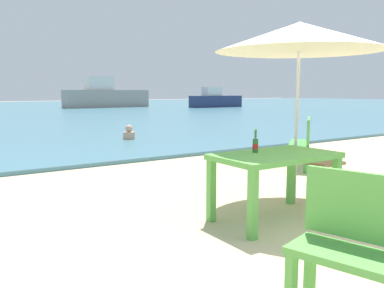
% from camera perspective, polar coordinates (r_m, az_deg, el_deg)
% --- Properties ---
extents(ground_plane, '(120.00, 120.00, 0.00)m').
position_cam_1_polar(ground_plane, '(4.81, 24.36, -10.74)').
color(ground_plane, beige).
extents(picnic_table_green, '(1.40, 0.80, 0.76)m').
position_cam_1_polar(picnic_table_green, '(4.61, 11.72, -2.66)').
color(picnic_table_green, '#60B24C').
rests_on(picnic_table_green, ground_plane).
extents(beer_bottle_amber, '(0.07, 0.07, 0.26)m').
position_cam_1_polar(beer_bottle_amber, '(4.61, 8.98, -0.04)').
color(beer_bottle_amber, '#2D662D').
rests_on(beer_bottle_amber, picnic_table_green).
extents(patio_umbrella, '(2.10, 2.10, 2.30)m').
position_cam_1_polar(patio_umbrella, '(5.33, 14.99, 14.44)').
color(patio_umbrella, silver).
rests_on(patio_umbrella, ground_plane).
extents(side_table_wood, '(0.44, 0.44, 0.54)m').
position_cam_1_polar(side_table_wood, '(5.59, 17.77, -4.18)').
color(side_table_wood, olive).
rests_on(side_table_wood, ground_plane).
extents(bench_green_left, '(1.16, 1.04, 0.95)m').
position_cam_1_polar(bench_green_left, '(7.91, 15.48, 0.63)').
color(bench_green_left, '#4C9E47').
rests_on(bench_green_left, ground_plane).
extents(swimmer_person, '(0.34, 0.34, 0.41)m').
position_cam_1_polar(swimmer_person, '(11.72, -8.93, 1.48)').
color(swimmer_person, tan).
rests_on(swimmer_person, sea_water).
extents(boat_fishing_trawler, '(4.76, 1.30, 1.73)m').
position_cam_1_polar(boat_fishing_trawler, '(34.82, 3.31, 6.27)').
color(boat_fishing_trawler, navy).
rests_on(boat_fishing_trawler, sea_water).
extents(boat_tanker, '(7.11, 1.94, 2.58)m').
position_cam_1_polar(boat_tanker, '(35.33, -12.20, 6.63)').
color(boat_tanker, gray).
rests_on(boat_tanker, sea_water).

